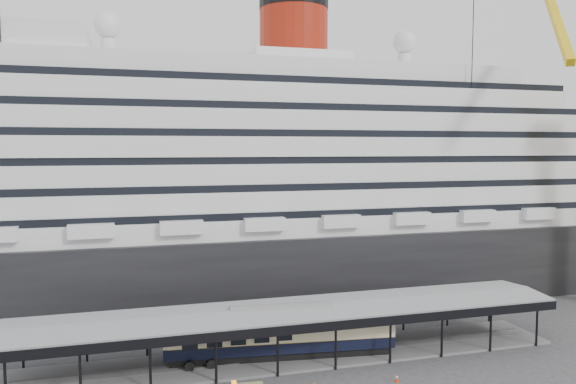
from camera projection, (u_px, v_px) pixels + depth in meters
name	position (u px, v px, depth m)	size (l,w,h in m)	color
ground	(310.00, 377.00, 52.39)	(200.00, 200.00, 0.00)	#353538
cruise_ship	(241.00, 168.00, 81.57)	(130.00, 30.00, 43.90)	black
platform_canopy	(295.00, 335.00, 56.98)	(56.00, 9.18, 5.30)	slate
pullman_carriage	(281.00, 332.00, 56.55)	(23.33, 5.62, 22.72)	black
traffic_cone_right	(397.00, 378.00, 51.18)	(0.49, 0.49, 0.74)	red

